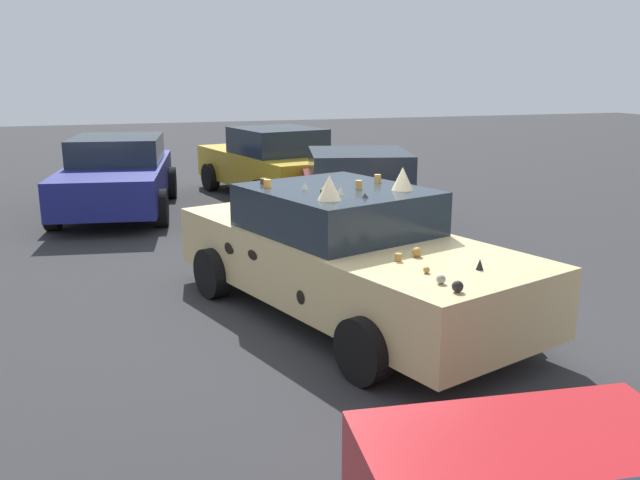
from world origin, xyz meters
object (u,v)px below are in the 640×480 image
object	(u,v)px
parked_sedan_far_right	(272,163)
parked_sedan_row_back_center	(117,175)
art_car_decorated	(344,254)
parked_sedan_behind_left	(357,193)

from	to	relation	value
parked_sedan_far_right	parked_sedan_row_back_center	size ratio (longest dim) A/B	0.97
parked_sedan_far_right	art_car_decorated	bearing A→B (deg)	159.37
art_car_decorated	parked_sedan_row_back_center	distance (m)	7.13
parked_sedan_row_back_center	art_car_decorated	bearing A→B (deg)	27.39
parked_sedan_row_back_center	parked_sedan_far_right	bearing A→B (deg)	110.21
parked_sedan_behind_left	parked_sedan_row_back_center	world-z (taller)	parked_sedan_row_back_center
art_car_decorated	parked_sedan_far_right	distance (m)	7.48
parked_sedan_far_right	parked_sedan_behind_left	world-z (taller)	parked_sedan_far_right
parked_sedan_far_right	parked_sedan_behind_left	distance (m)	3.87
parked_sedan_far_right	parked_sedan_row_back_center	bearing A→B (deg)	88.34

